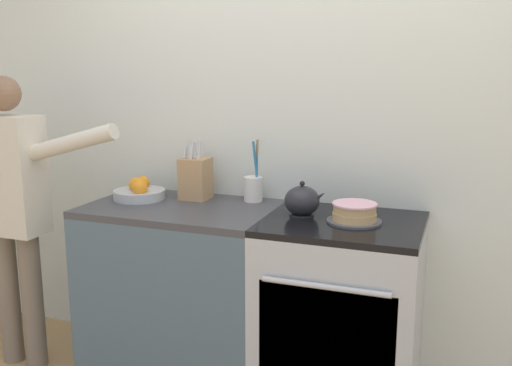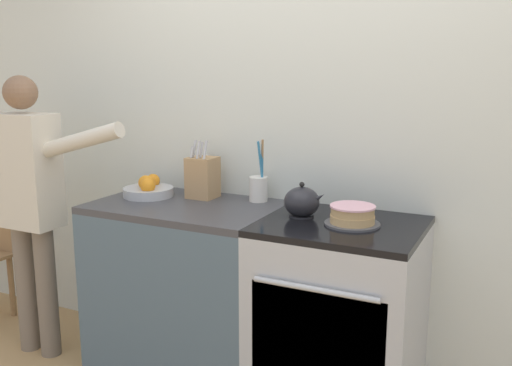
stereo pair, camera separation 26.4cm
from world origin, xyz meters
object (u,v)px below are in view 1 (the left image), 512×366
at_px(knife_block, 195,178).
at_px(utensil_crock, 253,187).
at_px(tea_kettle, 302,201).
at_px(fruit_bowl, 139,191).
at_px(person_baker, 13,199).
at_px(stove_range, 340,316).
at_px(layer_cake, 354,213).

relative_size(knife_block, utensil_crock, 0.97).
xyz_separation_m(tea_kettle, knife_block, (-0.61, 0.13, 0.04)).
bearing_deg(utensil_crock, fruit_bowl, -164.92).
relative_size(utensil_crock, person_baker, 0.21).
xyz_separation_m(stove_range, layer_cake, (0.05, -0.01, 0.50)).
relative_size(layer_cake, person_baker, 0.16).
relative_size(utensil_crock, fruit_bowl, 1.21).
xyz_separation_m(layer_cake, utensil_crock, (-0.56, 0.22, 0.03)).
xyz_separation_m(layer_cake, person_baker, (-1.74, -0.19, -0.04)).
relative_size(layer_cake, tea_kettle, 1.21).
relative_size(stove_range, person_baker, 0.59).
xyz_separation_m(layer_cake, fruit_bowl, (-1.14, 0.07, 0.00)).
relative_size(stove_range, knife_block, 2.95).
bearing_deg(tea_kettle, layer_cake, -8.04).
bearing_deg(stove_range, layer_cake, -6.74).
relative_size(tea_kettle, utensil_crock, 0.62).
xyz_separation_m(utensil_crock, fruit_bowl, (-0.58, -0.16, -0.03)).
xyz_separation_m(utensil_crock, person_baker, (-1.18, -0.41, -0.07)).
bearing_deg(knife_block, person_baker, -157.94).
distance_m(utensil_crock, person_baker, 1.25).
xyz_separation_m(stove_range, person_baker, (-1.69, -0.19, 0.46)).
bearing_deg(stove_range, tea_kettle, 171.62).
bearing_deg(tea_kettle, person_baker, -171.52).
bearing_deg(knife_block, utensil_crock, 10.60).
height_order(layer_cake, fruit_bowl, fruit_bowl).
xyz_separation_m(stove_range, knife_block, (-0.81, 0.16, 0.57)).
relative_size(tea_kettle, knife_block, 0.65).
height_order(knife_block, utensil_crock, utensil_crock).
height_order(tea_kettle, utensil_crock, utensil_crock).
bearing_deg(person_baker, stove_range, 19.55).
xyz_separation_m(tea_kettle, person_baker, (-1.49, -0.22, -0.06)).
bearing_deg(stove_range, fruit_bowl, 176.73).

